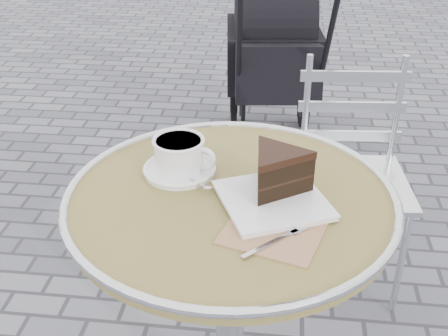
# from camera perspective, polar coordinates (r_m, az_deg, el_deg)

# --- Properties ---
(cafe_table) EXTENTS (0.72, 0.72, 0.74)m
(cafe_table) POSITION_cam_1_polar(r_m,az_deg,el_deg) (1.30, 0.65, -8.85)
(cafe_table) COLOR silver
(cafe_table) RESTS_ON ground
(cappuccino_set) EXTENTS (0.17, 0.17, 0.08)m
(cappuccino_set) POSITION_cam_1_polar(r_m,az_deg,el_deg) (1.27, -4.49, 1.02)
(cappuccino_set) COLOR white
(cappuccino_set) RESTS_ON cafe_table
(cake_plate_set) EXTENTS (0.27, 0.34, 0.11)m
(cake_plate_set) POSITION_cam_1_polar(r_m,az_deg,el_deg) (1.17, 5.34, -1.01)
(cake_plate_set) COLOR #A6755B
(cake_plate_set) RESTS_ON cafe_table
(bistro_chair) EXTENTS (0.39, 0.39, 0.80)m
(bistro_chair) POSITION_cam_1_polar(r_m,az_deg,el_deg) (1.93, 12.79, 1.86)
(bistro_chair) COLOR silver
(bistro_chair) RESTS_ON ground
(baby_stroller) EXTENTS (0.51, 0.95, 0.95)m
(baby_stroller) POSITION_cam_1_polar(r_m,az_deg,el_deg) (2.85, 5.05, 10.26)
(baby_stroller) COLOR black
(baby_stroller) RESTS_ON ground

